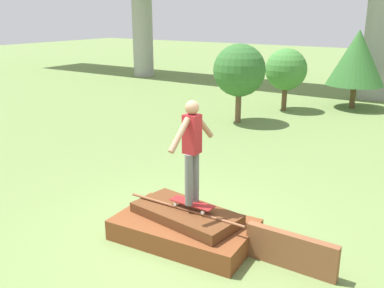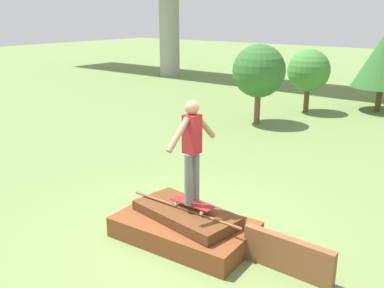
{
  "view_description": "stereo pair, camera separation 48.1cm",
  "coord_description": "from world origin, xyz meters",
  "px_view_note": "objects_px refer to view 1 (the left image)",
  "views": [
    {
      "loc": [
        3.4,
        -4.94,
        3.42
      ],
      "look_at": [
        0.09,
        0.07,
        1.56
      ],
      "focal_mm": 40.0,
      "sensor_mm": 36.0,
      "label": 1
    },
    {
      "loc": [
        3.79,
        -4.66,
        3.42
      ],
      "look_at": [
        0.09,
        0.07,
        1.56
      ],
      "focal_mm": 40.0,
      "sensor_mm": 36.0,
      "label": 2
    }
  ],
  "objects_px": {
    "tree_behind_right": "(286,70)",
    "tree_behind_left": "(239,71)",
    "skateboard": "(192,203)",
    "tree_mid_back": "(357,58)",
    "skater": "(192,146)"
  },
  "relations": [
    {
      "from": "tree_behind_right",
      "to": "skateboard",
      "type": "bearing_deg",
      "value": -76.47
    },
    {
      "from": "tree_behind_left",
      "to": "tree_behind_right",
      "type": "distance_m",
      "value": 2.59
    },
    {
      "from": "skater",
      "to": "tree_mid_back",
      "type": "distance_m",
      "value": 11.32
    },
    {
      "from": "skateboard",
      "to": "tree_behind_right",
      "type": "bearing_deg",
      "value": 103.53
    },
    {
      "from": "skater",
      "to": "tree_behind_left",
      "type": "bearing_deg",
      "value": 112.13
    },
    {
      "from": "tree_behind_right",
      "to": "tree_mid_back",
      "type": "distance_m",
      "value": 2.67
    },
    {
      "from": "skateboard",
      "to": "tree_behind_right",
      "type": "height_order",
      "value": "tree_behind_right"
    },
    {
      "from": "tree_behind_left",
      "to": "tree_behind_right",
      "type": "bearing_deg",
      "value": 77.42
    },
    {
      "from": "tree_behind_left",
      "to": "skateboard",
      "type": "bearing_deg",
      "value": -67.87
    },
    {
      "from": "skateboard",
      "to": "tree_mid_back",
      "type": "xyz_separation_m",
      "value": [
        -0.32,
        11.31,
        1.25
      ]
    },
    {
      "from": "skater",
      "to": "tree_behind_right",
      "type": "relative_size",
      "value": 0.72
    },
    {
      "from": "skateboard",
      "to": "tree_mid_back",
      "type": "height_order",
      "value": "tree_mid_back"
    },
    {
      "from": "skateboard",
      "to": "tree_behind_left",
      "type": "height_order",
      "value": "tree_behind_left"
    },
    {
      "from": "tree_behind_left",
      "to": "tree_mid_back",
      "type": "bearing_deg",
      "value": 59.27
    },
    {
      "from": "tree_behind_right",
      "to": "tree_behind_left",
      "type": "bearing_deg",
      "value": -102.58
    }
  ]
}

